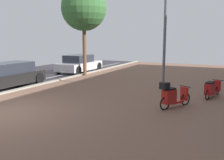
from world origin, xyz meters
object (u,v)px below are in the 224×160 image
Objects in this scene: scooter_near at (211,89)px; parked_car_near at (7,75)px; street_tree at (84,8)px; parked_car_far at (79,64)px; scooter_mid at (172,96)px; lamp_post at (165,26)px.

scooter_near is 10.19m from parked_car_near.
street_tree reaches higher than scooter_near.
parked_car_far is at bearing 154.92° from scooter_near.
street_tree is (1.33, -1.32, 3.92)m from parked_car_far.
street_tree is at bearing -44.72° from parked_car_far.
street_tree is at bearing 76.28° from parked_car_near.
parked_car_near is 0.68× the size of street_tree.
street_tree is (-8.61, 3.33, 4.14)m from scooter_near.
scooter_mid is 4.49m from lamp_post.
parked_car_far is at bearing 153.69° from lamp_post.
scooter_near is 2.69m from scooter_mid.
lamp_post is at bearing 158.95° from scooter_near.
parked_car_far is at bearing 141.14° from scooter_mid.
lamp_post is at bearing 110.26° from scooter_mid.
parked_car_near is 8.56m from lamp_post.
street_tree is (-6.21, 2.41, 1.34)m from lamp_post.
lamp_post is 0.94× the size of street_tree.
scooter_mid is at bearing -38.86° from parked_car_far.
scooter_mid is at bearing -115.62° from scooter_near.
lamp_post is at bearing -21.20° from street_tree.
lamp_post is (7.56, 3.10, 2.57)m from parked_car_near.
street_tree reaches higher than parked_car_near.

